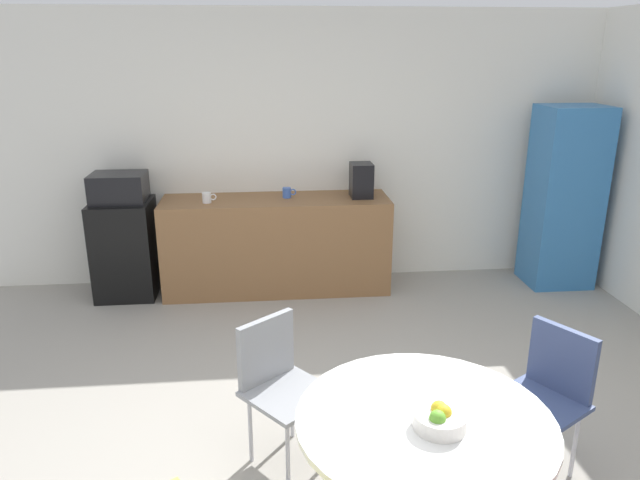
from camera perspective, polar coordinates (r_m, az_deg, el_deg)
name	(u,v)px	position (r m, az deg, el deg)	size (l,w,h in m)	color
ground_plane	(329,470)	(3.55, 0.85, -21.27)	(6.00, 6.00, 0.00)	#9E998E
wall_back	(296,150)	(5.81, -2.35, 8.71)	(6.00, 0.10, 2.60)	white
counter_block	(277,244)	(5.67, -4.21, -0.43)	(2.12, 0.60, 0.90)	brown
mini_fridge	(125,249)	(5.82, -18.25, -0.80)	(0.54, 0.54, 0.91)	black
microwave	(119,188)	(5.66, -18.83, 4.80)	(0.48, 0.38, 0.26)	black
locker_cabinet	(564,198)	(6.16, 22.45, 3.79)	(0.60, 0.50, 1.74)	#3372B2
round_table	(423,442)	(2.78, 9.91, -18.67)	(1.13, 1.13, 0.73)	silver
chair_gray	(277,374)	(3.38, -4.13, -12.75)	(0.59, 0.59, 0.83)	silver
chair_navy	(549,384)	(3.50, 21.25, -12.84)	(0.58, 0.58, 0.83)	silver
fruit_bowl	(440,419)	(2.63, 11.47, -16.53)	(0.23, 0.23, 0.11)	silver
mug_white	(207,198)	(5.47, -10.83, 4.04)	(0.13, 0.08, 0.09)	white
mug_green	(287,193)	(5.57, -3.18, 4.58)	(0.13, 0.08, 0.09)	#3F66BF
coffee_maker	(361,180)	(5.58, 4.00, 5.77)	(0.20, 0.24, 0.32)	black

